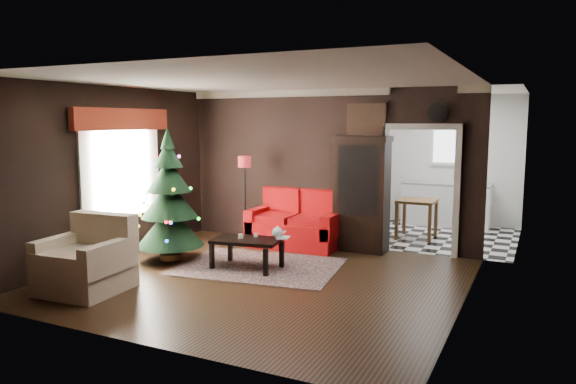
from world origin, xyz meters
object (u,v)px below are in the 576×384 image
at_px(teapot, 278,232).
at_px(wall_clock, 438,112).
at_px(loveseat, 296,219).
at_px(floor_lamp, 245,198).
at_px(armchair, 85,257).
at_px(kitchen_table, 417,219).
at_px(curio_cabinet, 362,197).
at_px(christmas_tree, 169,196).
at_px(coffee_table, 247,253).

xyz_separation_m(teapot, wall_clock, (2.01, 1.80, 1.82)).
bearing_deg(loveseat, floor_lamp, -175.32).
xyz_separation_m(armchair, kitchen_table, (3.24, 5.17, -0.08)).
height_order(armchair, teapot, armchair).
xyz_separation_m(armchair, wall_clock, (3.79, 3.92, 1.92)).
bearing_deg(armchair, teapot, 46.34).
height_order(curio_cabinet, christmas_tree, christmas_tree).
bearing_deg(christmas_tree, teapot, 11.28).
xyz_separation_m(floor_lamp, wall_clock, (3.35, 0.48, 1.55)).
distance_m(loveseat, floor_lamp, 1.05).
distance_m(armchair, kitchen_table, 6.10).
relative_size(loveseat, floor_lamp, 1.09).
relative_size(loveseat, christmas_tree, 0.83).
height_order(loveseat, floor_lamp, floor_lamp).
xyz_separation_m(christmas_tree, teapot, (1.76, 0.35, -0.49)).
bearing_deg(teapot, curio_cabinet, 63.55).
distance_m(floor_lamp, christmas_tree, 1.74).
distance_m(loveseat, armchair, 3.80).
bearing_deg(curio_cabinet, christmas_tree, -142.46).
distance_m(loveseat, christmas_tree, 2.32).
distance_m(floor_lamp, coffee_table, 1.91).
bearing_deg(loveseat, kitchen_table, 42.51).
height_order(coffee_table, kitchen_table, kitchen_table).
bearing_deg(teapot, christmas_tree, -168.72).
distance_m(floor_lamp, armchair, 3.49).
distance_m(teapot, kitchen_table, 3.39).
xyz_separation_m(coffee_table, kitchen_table, (1.86, 3.29, 0.14)).
distance_m(loveseat, curio_cabinet, 1.25).
bearing_deg(armchair, wall_clock, 42.38).
xyz_separation_m(teapot, kitchen_table, (1.46, 3.05, -0.18)).
height_order(loveseat, armchair, loveseat).
distance_m(christmas_tree, armchair, 1.86).
relative_size(curio_cabinet, floor_lamp, 1.22).
height_order(armchair, coffee_table, armchair).
bearing_deg(kitchen_table, coffee_table, -119.45).
xyz_separation_m(floor_lamp, armchair, (-0.44, -3.44, -0.37)).
bearing_deg(floor_lamp, curio_cabinet, 8.00).
height_order(christmas_tree, coffee_table, christmas_tree).
relative_size(floor_lamp, coffee_table, 1.54).
relative_size(loveseat, coffee_table, 1.69).
xyz_separation_m(loveseat, christmas_tree, (-1.42, -1.75, 0.55)).
distance_m(curio_cabinet, armchair, 4.57).
relative_size(floor_lamp, christmas_tree, 0.76).
relative_size(floor_lamp, kitchen_table, 2.07).
distance_m(christmas_tree, coffee_table, 1.59).
height_order(floor_lamp, armchair, floor_lamp).
distance_m(curio_cabinet, wall_clock, 1.88).
height_order(floor_lamp, wall_clock, wall_clock).
height_order(loveseat, coffee_table, loveseat).
xyz_separation_m(loveseat, floor_lamp, (-1.00, -0.08, 0.33)).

